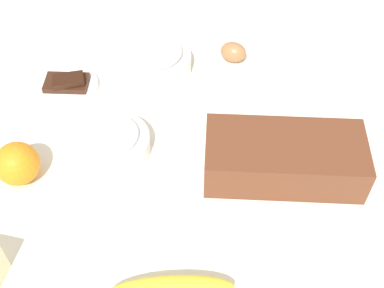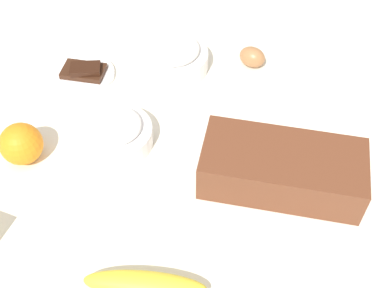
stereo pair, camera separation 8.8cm
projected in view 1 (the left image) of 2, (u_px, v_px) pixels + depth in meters
name	position (u px, v px, depth m)	size (l,w,h in m)	color
ground_plane	(192.00, 161.00, 0.95)	(2.40, 2.40, 0.02)	silver
loaf_pan	(284.00, 158.00, 0.89)	(0.29, 0.16, 0.08)	brown
flour_bowl	(156.00, 59.00, 1.08)	(0.15, 0.15, 0.08)	white
sugar_bowl	(113.00, 141.00, 0.93)	(0.14, 0.14, 0.07)	white
orange_fruit	(17.00, 164.00, 0.89)	(0.08, 0.08, 0.08)	orange
egg_near_butter	(233.00, 52.00, 1.11)	(0.04, 0.04, 0.06)	#A46E42
chocolate_plate	(67.00, 85.00, 1.06)	(0.13, 0.13, 0.03)	white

